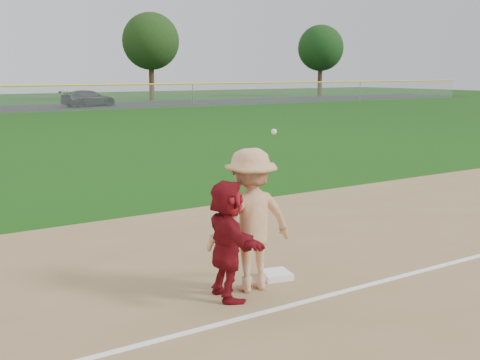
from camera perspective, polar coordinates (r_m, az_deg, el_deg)
ground at (r=9.17m, az=5.17°, el=-9.44°), size 160.00×160.00×0.00m
foul_line at (r=8.59m, az=8.52°, el=-10.74°), size 60.00×0.10×0.01m
first_base at (r=9.17m, az=3.40°, el=-8.97°), size 0.50×0.50×0.09m
base_runner at (r=8.16m, az=-1.20°, el=-5.68°), size 0.77×1.59×1.65m
car_right at (r=54.86m, az=-14.15°, el=7.52°), size 5.25×3.09×1.43m
first_base_play at (r=8.45m, az=1.01°, el=-3.80°), size 1.36×0.84×2.29m
tree_3 at (r=65.62m, az=-8.47°, el=12.88°), size 6.00×6.00×9.19m
tree_4 at (r=76.19m, az=7.65°, el=12.28°), size 5.60×5.60×8.67m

